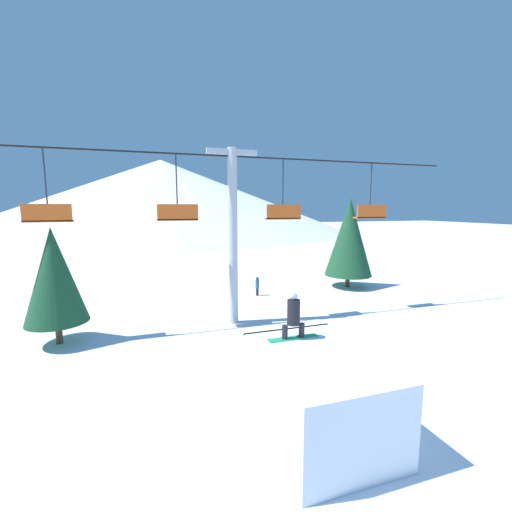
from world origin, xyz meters
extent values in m
plane|color=white|center=(0.00, 0.00, 0.00)|extent=(220.00, 220.00, 0.00)
cone|color=silver|center=(0.00, 81.53, 8.51)|extent=(88.36, 88.36, 17.01)
cube|color=white|center=(-0.72, 0.89, 1.03)|extent=(2.74, 3.94, 2.06)
cube|color=silver|center=(-0.72, 2.81, 2.03)|extent=(2.74, 0.10, 0.06)
cube|color=#1E9E6B|center=(-0.89, 2.04, 2.08)|extent=(1.46, 0.26, 0.03)
cylinder|color=black|center=(-1.15, 2.04, 2.29)|extent=(0.16, 0.16, 0.38)
cylinder|color=black|center=(-0.64, 2.04, 2.29)|extent=(0.16, 0.16, 0.38)
cylinder|color=black|center=(-0.89, 2.04, 2.83)|extent=(0.36, 0.36, 0.70)
sphere|color=#B2B2B7|center=(-0.89, 2.04, 3.27)|extent=(0.20, 0.20, 0.20)
cylinder|color=#B2B2B7|center=(-0.64, 9.63, 4.22)|extent=(0.45, 0.45, 8.43)
cube|color=#B2B2B7|center=(-0.64, 9.63, 8.23)|extent=(2.40, 0.24, 0.24)
cylinder|color=black|center=(-0.64, 9.63, 8.03)|extent=(24.20, 0.08, 0.08)
cylinder|color=#28282D|center=(-8.36, 9.63, 6.58)|extent=(0.06, 0.06, 2.91)
cube|color=#E05619|center=(-8.36, 9.63, 5.13)|extent=(1.80, 0.44, 0.08)
cube|color=#E05619|center=(-8.36, 9.45, 5.48)|extent=(1.80, 0.08, 0.70)
cylinder|color=#28282D|center=(-3.21, 9.63, 6.58)|extent=(0.06, 0.06, 2.91)
cube|color=#E05619|center=(-3.21, 9.63, 5.13)|extent=(1.80, 0.44, 0.08)
cube|color=#E05619|center=(-3.21, 9.45, 5.48)|extent=(1.80, 0.08, 0.70)
cylinder|color=#28282D|center=(1.93, 9.63, 6.58)|extent=(0.06, 0.06, 2.91)
cube|color=#E05619|center=(1.93, 9.63, 5.13)|extent=(1.80, 0.44, 0.08)
cube|color=#E05619|center=(1.93, 9.45, 5.48)|extent=(1.80, 0.08, 0.70)
cylinder|color=#28282D|center=(7.07, 9.63, 6.58)|extent=(0.06, 0.06, 2.91)
cube|color=#E05619|center=(7.07, 9.63, 5.13)|extent=(1.80, 0.44, 0.08)
cube|color=#E05619|center=(7.07, 9.45, 5.48)|extent=(1.80, 0.08, 0.70)
cylinder|color=#4C3823|center=(-8.28, 9.40, 0.47)|extent=(0.26, 0.26, 0.93)
cone|color=#194728|center=(-8.28, 9.40, 2.92)|extent=(2.45, 2.45, 3.99)
cylinder|color=#4C3823|center=(9.09, 14.51, 0.43)|extent=(0.31, 0.31, 0.86)
cone|color=#194728|center=(9.09, 14.51, 3.60)|extent=(3.29, 3.29, 5.46)
cylinder|color=black|center=(2.14, 14.24, 0.23)|extent=(0.17, 0.17, 0.45)
cylinder|color=#1E5693|center=(2.14, 14.24, 0.75)|extent=(0.24, 0.24, 0.60)
sphere|color=#232328|center=(2.14, 14.24, 1.14)|extent=(0.18, 0.18, 0.18)
camera|label=1|loc=(-4.74, -6.27, 5.70)|focal=24.00mm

